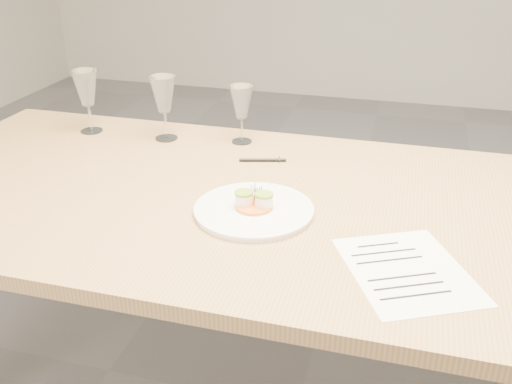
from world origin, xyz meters
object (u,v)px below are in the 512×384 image
(ballpoint_pen, at_px, (263,160))
(dinner_plate, at_px, (254,209))
(dining_table, at_px, (304,225))
(wine_glass_0, at_px, (86,89))
(recipe_sheet, at_px, (407,270))
(wine_glass_1, at_px, (163,96))
(wine_glass_2, at_px, (241,103))

(ballpoint_pen, bearing_deg, dinner_plate, -94.47)
(dining_table, relative_size, wine_glass_0, 11.16)
(dinner_plate, distance_m, wine_glass_0, 0.84)
(dinner_plate, xyz_separation_m, recipe_sheet, (0.38, -0.16, -0.01))
(recipe_sheet, xyz_separation_m, ballpoint_pen, (-0.45, 0.49, 0.00))
(dining_table, height_order, dinner_plate, dinner_plate)
(dining_table, height_order, wine_glass_0, wine_glass_0)
(dining_table, xyz_separation_m, wine_glass_1, (-0.54, 0.34, 0.22))
(recipe_sheet, height_order, wine_glass_2, wine_glass_2)
(dining_table, height_order, recipe_sheet, recipe_sheet)
(ballpoint_pen, height_order, wine_glass_0, wine_glass_0)
(ballpoint_pen, distance_m, wine_glass_2, 0.22)
(dinner_plate, distance_m, wine_glass_2, 0.52)
(recipe_sheet, relative_size, wine_glass_2, 1.99)
(recipe_sheet, height_order, wine_glass_1, wine_glass_1)
(recipe_sheet, bearing_deg, wine_glass_0, 124.85)
(recipe_sheet, bearing_deg, dinner_plate, 130.34)
(dinner_plate, bearing_deg, wine_glass_2, 110.32)
(ballpoint_pen, bearing_deg, wine_glass_0, 155.53)
(dining_table, height_order, wine_glass_2, wine_glass_2)
(dining_table, xyz_separation_m, wine_glass_0, (-0.82, 0.34, 0.22))
(recipe_sheet, relative_size, ballpoint_pen, 2.68)
(wine_glass_1, bearing_deg, dinner_plate, -45.30)
(dinner_plate, relative_size, ballpoint_pen, 2.15)
(recipe_sheet, bearing_deg, wine_glass_2, 104.69)
(dining_table, distance_m, ballpoint_pen, 0.30)
(dining_table, distance_m, wine_glass_2, 0.52)
(wine_glass_0, xyz_separation_m, wine_glass_2, (0.53, 0.04, -0.02))
(dining_table, bearing_deg, dinner_plate, -141.05)
(wine_glass_0, relative_size, wine_glass_1, 1.01)
(wine_glass_0, bearing_deg, wine_glass_2, 4.45)
(wine_glass_1, height_order, wine_glass_2, wine_glass_1)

